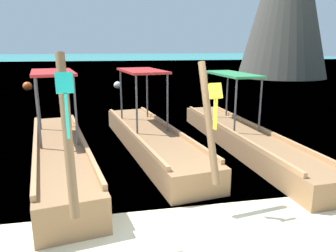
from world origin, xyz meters
TOP-DOWN VIEW (x-y plane):
  - ground at (0.00, 0.00)m, footprint 120.00×120.00m
  - sea_water at (0.00, 61.00)m, footprint 120.00×120.00m
  - longtail_boat_turquoise_ribbon at (-2.39, 3.16)m, footprint 2.10×6.31m
  - longtail_boat_yellow_ribbon at (-0.22, 4.21)m, footprint 2.11×6.77m
  - longtail_boat_violet_ribbon at (2.24, 3.88)m, footprint 1.35×7.48m
  - mooring_buoy_near at (-6.10, 17.41)m, footprint 0.56×0.56m
  - mooring_buoy_far at (-0.56, 17.22)m, footprint 0.49×0.49m

SIDE VIEW (x-z plane):
  - ground at x=0.00m, z-range 0.00..0.00m
  - sea_water at x=0.00m, z-range 0.00..0.00m
  - mooring_buoy_far at x=-0.56m, z-range 0.00..0.49m
  - mooring_buoy_near at x=-6.10m, z-range 0.00..0.56m
  - longtail_boat_violet_ribbon at x=2.24m, z-range -1.09..1.75m
  - longtail_boat_yellow_ribbon at x=-0.22m, z-range -0.89..1.58m
  - longtail_boat_turquoise_ribbon at x=-2.39m, z-range -0.95..1.69m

